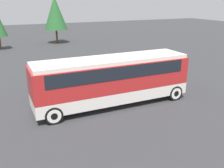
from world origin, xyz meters
name	(u,v)px	position (x,y,z in m)	size (l,w,h in m)	color
ground_plane	(112,104)	(0.00, 0.00, 0.00)	(120.00, 120.00, 0.00)	#38383A
tour_bus	(113,77)	(0.10, 0.00, 1.86)	(10.02, 2.59, 3.10)	silver
parked_car_near	(136,64)	(5.36, 6.12, 0.70)	(4.63, 1.92, 1.40)	#2D5638
parked_car_mid	(76,74)	(-0.75, 5.38, 0.72)	(4.79, 1.87, 1.46)	black
tree_left	(55,13)	(2.33, 25.52, 4.57)	(3.49, 3.49, 7.03)	brown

